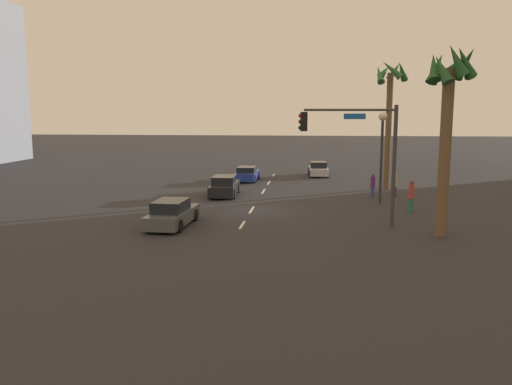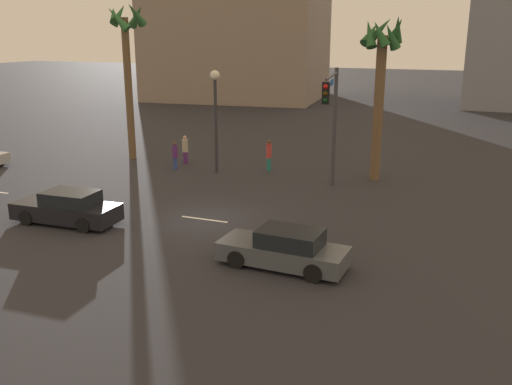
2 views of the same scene
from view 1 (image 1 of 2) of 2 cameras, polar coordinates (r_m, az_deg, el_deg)
name	(u,v)px [view 1 (image 1 of 2)]	position (r m, az deg, el deg)	size (l,w,h in m)	color
ground_plane	(252,210)	(31.10, -0.47, -1.93)	(220.00, 220.00, 0.00)	#28282D
lane_stripe_0	(274,175)	(48.83, 1.97, 1.95)	(1.86, 0.14, 0.01)	silver
lane_stripe_1	(269,183)	(43.17, 1.41, 1.07)	(2.33, 0.14, 0.01)	silver
lane_stripe_2	(263,191)	(38.50, 0.83, 0.14)	(2.47, 0.14, 0.01)	silver
lane_stripe_3	(252,210)	(31.04, -0.48, -1.94)	(2.23, 0.14, 0.01)	silver
lane_stripe_4	(242,225)	(26.88, -1.54, -3.61)	(1.93, 0.14, 0.01)	silver
car_0	(224,186)	(36.43, -3.53, 0.67)	(4.70, 1.99, 1.43)	black
car_1	(318,169)	(48.60, 6.94, 2.57)	(4.08, 1.95, 1.31)	#B7B7BC
car_2	(247,174)	(44.59, -1.00, 2.07)	(4.26, 1.87, 1.25)	navy
car_3	(172,214)	(26.85, -9.31, -2.36)	(4.60, 1.98, 1.39)	#474C51
traffic_signal	(362,145)	(26.42, 11.72, 5.21)	(0.94, 4.96, 6.20)	#38383D
streetlamp	(382,139)	(33.85, 13.84, 5.76)	(0.56, 0.56, 5.88)	#2D2D33
pedestrian_0	(373,185)	(36.75, 12.85, 0.87)	(0.33, 0.33, 1.64)	#2D478C
pedestrian_1	(411,195)	(31.69, 16.86, -0.25)	(0.34, 0.34, 1.87)	#1E7266
pedestrian_2	(395,184)	(37.10, 15.18, 0.95)	(0.43, 0.43, 1.77)	#59266B
palm_tree_0	(390,98)	(40.56, 14.64, 10.10)	(2.46, 2.62, 9.77)	brown
palm_tree_1	(448,102)	(25.35, 20.59, 9.36)	(2.48, 2.36, 8.85)	brown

